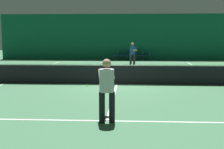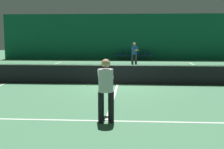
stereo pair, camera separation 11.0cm
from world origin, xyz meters
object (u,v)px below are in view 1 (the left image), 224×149
courtside_chair_0 (116,55)px  courtside_chair_5 (148,55)px  player_far (133,52)px  courtside_chair_4 (142,55)px  tennis_net (117,74)px  courtside_chair_3 (135,55)px  player_near (107,86)px  courtside_chair_2 (129,55)px  courtside_chair_1 (123,55)px  tennis_ball (87,85)px

courtside_chair_0 → courtside_chair_5: bearing=90.0°
player_far → courtside_chair_4: (0.89, 4.96, -0.53)m
tennis_net → courtside_chair_3: (1.15, 13.73, -0.03)m
player_near → courtside_chair_5: size_ratio=2.09×
player_far → courtside_chair_4: 5.07m
courtside_chair_4 → courtside_chair_5: 0.58m
player_near → courtside_chair_4: (1.73, 20.26, -0.54)m
player_near → courtside_chair_4: bearing=-12.9°
player_near → courtside_chair_2: size_ratio=2.09×
player_near → courtside_chair_0: 20.27m
player_far → courtside_chair_4: size_ratio=2.08×
courtside_chair_0 → player_near: bearing=1.7°
tennis_net → courtside_chair_0: 13.75m
tennis_net → courtside_chair_5: bearing=80.5°
courtside_chair_1 → courtside_chair_0: bearing=-90.0°
player_near → courtside_chair_3: size_ratio=2.09×
player_far → courtside_chair_5: player_far is taller
player_far → courtside_chair_3: size_ratio=2.08×
player_near → tennis_ball: bearing=4.7°
player_near → courtside_chair_1: bearing=-8.0°
tennis_ball → courtside_chair_5: bearing=75.7°
courtside_chair_0 → courtside_chair_3: same height
courtside_chair_3 → courtside_chair_1: bearing=-90.0°
courtside_chair_4 → courtside_chair_2: bearing=-90.0°
courtside_chair_1 → courtside_chair_3: size_ratio=1.00×
tennis_net → tennis_ball: size_ratio=181.82×
courtside_chair_0 → courtside_chair_1: (0.58, 0.00, 0.00)m
courtside_chair_0 → courtside_chair_2: size_ratio=1.00×
courtside_chair_4 → tennis_ball: 14.67m
courtside_chair_2 → player_far: bearing=3.1°
courtside_chair_5 → courtside_chair_3: bearing=-90.0°
player_near → courtside_chair_5: bearing=-14.5°
player_far → player_near: bearing=-13.0°
courtside_chair_3 → courtside_chair_5: (1.16, 0.00, 0.00)m
courtside_chair_1 → courtside_chair_4: 1.74m
player_near → courtside_chair_0: bearing=-6.4°
player_near → courtside_chair_0: player_near is taller
courtside_chair_4 → courtside_chair_1: bearing=-90.0°
player_near → courtside_chair_4: size_ratio=2.09×
player_far → tennis_ball: player_far is taller
courtside_chair_1 → courtside_chair_5: same height
courtside_chair_1 → player_far: bearing=9.7°
tennis_net → courtside_chair_3: tennis_net is taller
player_far → tennis_ball: 9.68m
tennis_net → courtside_chair_3: size_ratio=14.29×
courtside_chair_5 → tennis_net: bearing=-9.5°
tennis_net → player_far: bearing=84.5°
courtside_chair_2 → courtside_chair_5: same height
courtside_chair_5 → player_far: bearing=-16.5°
courtside_chair_1 → courtside_chair_5: bearing=90.0°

